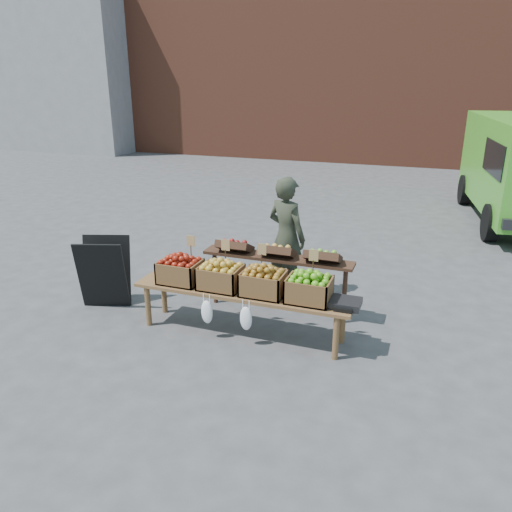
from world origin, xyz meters
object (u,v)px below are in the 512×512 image
(back_table, at_px, (277,276))
(display_bench, at_px, (242,312))
(crate_green_apples, at_px, (309,290))
(crate_russet_pears, at_px, (221,277))
(vendor, at_px, (287,237))
(crate_golden_apples, at_px, (180,272))
(crate_red_apples, at_px, (263,283))
(chalkboard_sign, at_px, (105,272))
(weighing_scale, at_px, (346,303))

(back_table, distance_m, display_bench, 0.79)
(crate_green_apples, bearing_deg, crate_russet_pears, 180.00)
(display_bench, bearing_deg, crate_green_apples, 0.00)
(vendor, height_order, crate_golden_apples, vendor)
(crate_red_apples, bearing_deg, back_table, 94.68)
(crate_golden_apples, relative_size, crate_green_apples, 1.00)
(chalkboard_sign, xyz_separation_m, crate_green_apples, (2.88, -0.11, 0.22))
(vendor, relative_size, weighing_scale, 5.08)
(display_bench, xyz_separation_m, weighing_scale, (1.25, 0.00, 0.33))
(weighing_scale, bearing_deg, crate_green_apples, 180.00)
(chalkboard_sign, xyz_separation_m, crate_golden_apples, (1.23, -0.11, 0.22))
(vendor, xyz_separation_m, crate_golden_apples, (-0.97, -1.37, -0.15))
(crate_golden_apples, xyz_separation_m, crate_russet_pears, (0.55, 0.00, 0.00))
(back_table, height_order, crate_golden_apples, back_table)
(crate_green_apples, bearing_deg, back_table, 130.22)
(crate_russet_pears, relative_size, crate_red_apples, 1.00)
(display_bench, relative_size, crate_red_apples, 5.40)
(back_table, height_order, display_bench, back_table)
(crate_golden_apples, xyz_separation_m, crate_green_apples, (1.65, 0.00, 0.00))
(display_bench, bearing_deg, crate_golden_apples, 180.00)
(crate_red_apples, xyz_separation_m, weighing_scale, (0.97, 0.00, -0.10))
(chalkboard_sign, distance_m, display_bench, 2.07)
(display_bench, height_order, crate_russet_pears, crate_russet_pears)
(crate_green_apples, bearing_deg, weighing_scale, 0.00)
(crate_russet_pears, bearing_deg, vendor, 73.01)
(crate_green_apples, distance_m, weighing_scale, 0.44)
(crate_russet_pears, bearing_deg, crate_red_apples, 0.00)
(chalkboard_sign, bearing_deg, display_bench, -21.73)
(display_bench, height_order, crate_golden_apples, crate_golden_apples)
(vendor, height_order, crate_russet_pears, vendor)
(vendor, distance_m, crate_golden_apples, 1.69)
(crate_golden_apples, bearing_deg, crate_russet_pears, 0.00)
(chalkboard_sign, height_order, crate_red_apples, chalkboard_sign)
(back_table, bearing_deg, weighing_scale, -34.85)
(crate_green_apples, bearing_deg, vendor, 116.43)
(vendor, bearing_deg, chalkboard_sign, 53.41)
(crate_russet_pears, height_order, crate_green_apples, same)
(crate_russet_pears, distance_m, weighing_scale, 1.53)
(back_table, xyz_separation_m, display_bench, (-0.22, -0.72, -0.24))
(crate_golden_apples, distance_m, crate_green_apples, 1.65)
(back_table, bearing_deg, crate_red_apples, -85.32)
(crate_golden_apples, relative_size, crate_red_apples, 1.00)
(crate_red_apples, bearing_deg, display_bench, 180.00)
(crate_russet_pears, height_order, crate_red_apples, same)
(back_table, height_order, crate_russet_pears, back_table)
(chalkboard_sign, distance_m, back_table, 2.35)
(chalkboard_sign, relative_size, display_bench, 0.36)
(crate_russet_pears, relative_size, crate_green_apples, 1.00)
(crate_golden_apples, height_order, weighing_scale, crate_golden_apples)
(crate_red_apples, bearing_deg, chalkboard_sign, 177.21)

